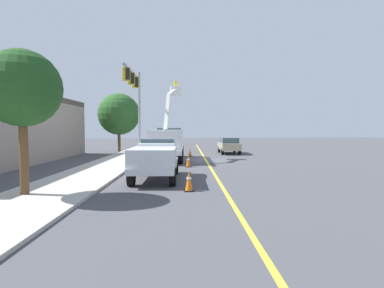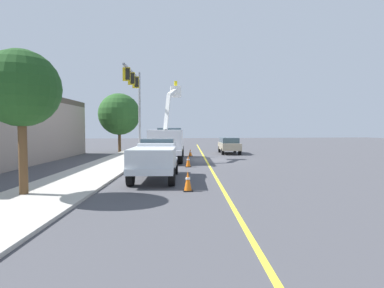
% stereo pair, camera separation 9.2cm
% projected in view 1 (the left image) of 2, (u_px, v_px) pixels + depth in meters
% --- Properties ---
extents(ground, '(120.00, 120.00, 0.00)m').
position_uv_depth(ground, '(206.00, 160.00, 26.24)').
color(ground, '#47474C').
extents(sidewalk_far_side, '(60.01, 10.64, 0.12)m').
position_uv_depth(sidewalk_far_side, '(122.00, 159.00, 26.12)').
color(sidewalk_far_side, '#B2ADA3').
rests_on(sidewalk_far_side, ground).
extents(lane_centre_stripe, '(49.67, 6.04, 0.01)m').
position_uv_depth(lane_centre_stripe, '(206.00, 160.00, 26.24)').
color(lane_centre_stripe, yellow).
rests_on(lane_centre_stripe, ground).
extents(utility_bucket_truck, '(8.44, 3.45, 6.74)m').
position_uv_depth(utility_bucket_truck, '(168.00, 141.00, 25.93)').
color(utility_bucket_truck, white).
rests_on(utility_bucket_truck, ground).
extents(service_pickup_truck, '(5.81, 2.74, 2.06)m').
position_uv_depth(service_pickup_truck, '(156.00, 158.00, 15.93)').
color(service_pickup_truck, silver).
rests_on(service_pickup_truck, ground).
extents(passing_minivan, '(4.99, 2.45, 1.69)m').
position_uv_depth(passing_minivan, '(229.00, 144.00, 32.72)').
color(passing_minivan, tan).
rests_on(passing_minivan, ground).
extents(traffic_cone_leading, '(0.40, 0.40, 0.87)m').
position_uv_depth(traffic_cone_leading, '(189.00, 181.00, 13.00)').
color(traffic_cone_leading, black).
rests_on(traffic_cone_leading, ground).
extents(traffic_cone_mid_front, '(0.40, 0.40, 0.82)m').
position_uv_depth(traffic_cone_mid_front, '(188.00, 161.00, 21.23)').
color(traffic_cone_mid_front, black).
rests_on(traffic_cone_mid_front, ground).
extents(traffic_cone_mid_rear, '(0.40, 0.40, 0.71)m').
position_uv_depth(traffic_cone_mid_rear, '(190.00, 153.00, 29.55)').
color(traffic_cone_mid_rear, black).
rests_on(traffic_cone_mid_rear, ground).
extents(traffic_signal_mast, '(7.19, 1.11, 7.94)m').
position_uv_depth(traffic_signal_mast, '(135.00, 94.00, 26.94)').
color(traffic_signal_mast, gray).
rests_on(traffic_signal_mast, ground).
extents(street_tree_left, '(2.91, 2.91, 5.61)m').
position_uv_depth(street_tree_left, '(22.00, 89.00, 11.68)').
color(street_tree_left, brown).
rests_on(street_tree_left, ground).
extents(street_tree_right, '(4.57, 4.57, 6.51)m').
position_uv_depth(street_tree_right, '(119.00, 114.00, 34.04)').
color(street_tree_right, brown).
rests_on(street_tree_right, ground).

